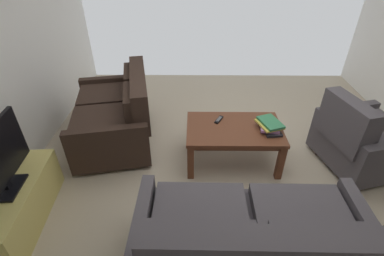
{
  "coord_description": "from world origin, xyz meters",
  "views": [
    {
      "loc": [
        0.46,
        2.42,
        2.25
      ],
      "look_at": [
        0.48,
        0.31,
        0.8
      ],
      "focal_mm": 26.5,
      "sensor_mm": 36.0,
      "label": 1
    }
  ],
  "objects": [
    {
      "name": "ground_plane",
      "position": [
        0.0,
        0.0,
        -0.0
      ],
      "size": [
        4.84,
        5.35,
        0.01
      ],
      "primitive_type": "cube",
      "color": "#B7A88E"
    },
    {
      "name": "sofa_main",
      "position": [
        0.02,
        1.16,
        0.36
      ],
      "size": [
        1.75,
        0.85,
        0.83
      ],
      "color": "black",
      "rests_on": "ground"
    },
    {
      "name": "loveseat_near",
      "position": [
        1.44,
        -0.63,
        0.37
      ],
      "size": [
        1.14,
        1.55,
        0.89
      ],
      "color": "black",
      "rests_on": "ground"
    },
    {
      "name": "coffee_table",
      "position": [
        0.01,
        -0.18,
        0.41
      ],
      "size": [
        1.06,
        0.67,
        0.48
      ],
      "color": "brown",
      "rests_on": "ground"
    },
    {
      "name": "tv_stand",
      "position": [
        2.06,
        0.72,
        0.22
      ],
      "size": [
        0.47,
        1.11,
        0.43
      ],
      "color": "#D8C666",
      "rests_on": "ground"
    },
    {
      "name": "armchair_side",
      "position": [
        -1.4,
        -0.13,
        0.36
      ],
      "size": [
        1.01,
        1.02,
        0.89
      ],
      "color": "black",
      "rests_on": "ground"
    },
    {
      "name": "book_stack",
      "position": [
        -0.37,
        -0.15,
        0.53
      ],
      "size": [
        0.3,
        0.34,
        0.1
      ],
      "color": "black",
      "rests_on": "coffee_table"
    },
    {
      "name": "tv_remote",
      "position": [
        0.17,
        -0.32,
        0.49
      ],
      "size": [
        0.11,
        0.16,
        0.02
      ],
      "color": "black",
      "rests_on": "coffee_table"
    }
  ]
}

